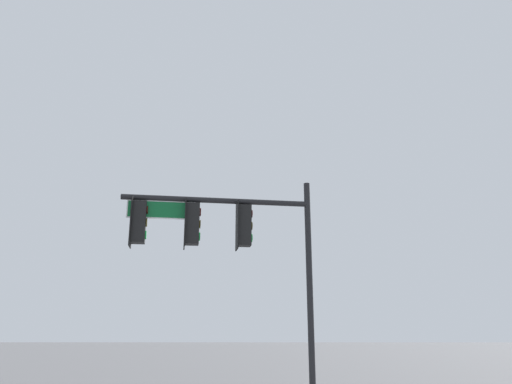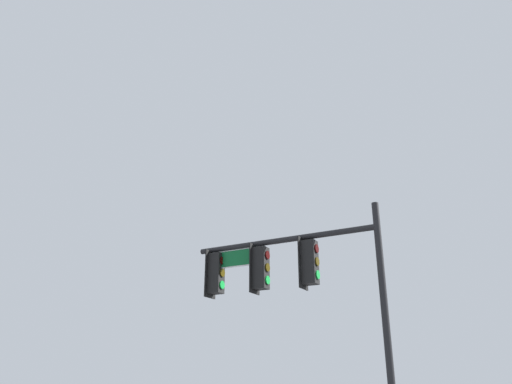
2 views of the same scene
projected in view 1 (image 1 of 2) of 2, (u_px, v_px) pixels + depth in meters
signal_pole_near at (217, 232)px, 13.18m from camera, size 5.04×1.15×5.67m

